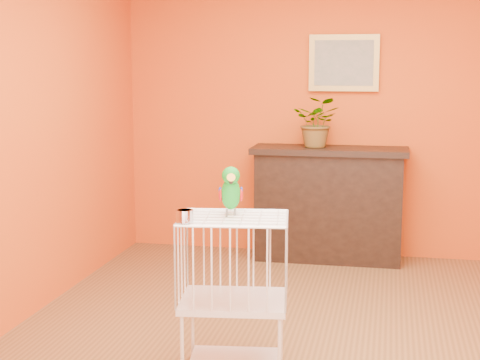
# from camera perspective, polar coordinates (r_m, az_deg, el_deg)

# --- Properties ---
(ground) EXTENTS (4.50, 4.50, 0.00)m
(ground) POSITION_cam_1_polar(r_m,az_deg,el_deg) (4.80, 5.85, -12.39)
(ground) COLOR brown
(ground) RESTS_ON ground
(room_shell) EXTENTS (4.50, 4.50, 4.50)m
(room_shell) POSITION_cam_1_polar(r_m,az_deg,el_deg) (4.47, 6.18, 6.88)
(room_shell) COLOR #C94E12
(room_shell) RESTS_ON ground
(console_cabinet) EXTENTS (1.37, 0.49, 1.01)m
(console_cabinet) POSITION_cam_1_polar(r_m,az_deg,el_deg) (6.60, 6.88, -1.85)
(console_cabinet) COLOR black
(console_cabinet) RESTS_ON ground
(potted_plant) EXTENTS (0.46, 0.49, 0.35)m
(potted_plant) POSITION_cam_1_polar(r_m,az_deg,el_deg) (6.49, 6.02, 4.04)
(potted_plant) COLOR #26722D
(potted_plant) RESTS_ON console_cabinet
(framed_picture) EXTENTS (0.62, 0.04, 0.50)m
(framed_picture) POSITION_cam_1_polar(r_m,az_deg,el_deg) (6.67, 8.06, 8.98)
(framed_picture) COLOR #A8863C
(framed_picture) RESTS_ON room_shell
(birdcage) EXTENTS (0.64, 0.52, 0.91)m
(birdcage) POSITION_cam_1_polar(r_m,az_deg,el_deg) (4.17, -0.49, -8.78)
(birdcage) COLOR silver
(birdcage) RESTS_ON ground
(feed_cup) EXTENTS (0.09, 0.09, 0.07)m
(feed_cup) POSITION_cam_1_polar(r_m,az_deg,el_deg) (3.92, -4.33, -2.80)
(feed_cup) COLOR silver
(feed_cup) RESTS_ON birdcage
(parrot) EXTENTS (0.15, 0.26, 0.28)m
(parrot) POSITION_cam_1_polar(r_m,az_deg,el_deg) (4.07, -0.72, -0.81)
(parrot) COLOR #59544C
(parrot) RESTS_ON birdcage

